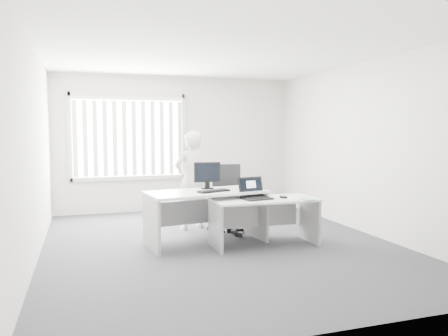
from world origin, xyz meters
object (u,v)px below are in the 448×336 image
object	(u,v)px
laptop	(257,189)
monitor	(207,176)
person	(191,180)
desk_near	(264,212)
office_chair	(228,211)
desk_far	(206,206)

from	to	relation	value
laptop	monitor	bearing A→B (deg)	122.70
person	monitor	bearing A→B (deg)	79.99
person	monitor	size ratio (longest dim) A/B	4.07
person	desk_near	bearing A→B (deg)	104.58
office_chair	laptop	bearing A→B (deg)	-75.50
desk_far	office_chair	world-z (taller)	office_chair
desk_near	desk_far	distance (m)	0.86
desk_far	monitor	world-z (taller)	monitor
office_chair	person	xyz separation A→B (m)	(-0.51, 0.46, 0.49)
desk_far	person	distance (m)	1.07
desk_near	person	bearing A→B (deg)	119.65
desk_near	laptop	xyz separation A→B (m)	(-0.13, -0.04, 0.35)
office_chair	laptop	world-z (taller)	office_chair
office_chair	laptop	size ratio (longest dim) A/B	2.79
person	laptop	world-z (taller)	person
desk_far	laptop	world-z (taller)	laptop
laptop	person	bearing A→B (deg)	104.15
desk_near	desk_far	xyz separation A→B (m)	(-0.78, 0.35, 0.07)
person	monitor	distance (m)	0.81
desk_far	laptop	size ratio (longest dim) A/B	4.54
desk_near	monitor	bearing A→B (deg)	141.04
laptop	monitor	world-z (taller)	monitor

